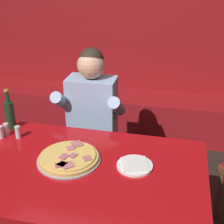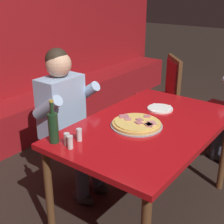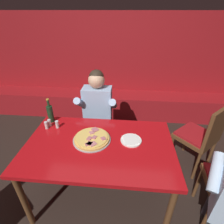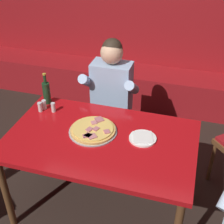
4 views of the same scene
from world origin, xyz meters
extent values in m
cube|color=maroon|center=(0.00, 2.18, 0.95)|extent=(6.80, 0.16, 1.90)
cube|color=maroon|center=(0.00, 1.86, 0.23)|extent=(6.46, 0.48, 0.46)
cylinder|color=brown|center=(-0.67, 0.39, 0.37)|extent=(0.06, 0.06, 0.74)
cylinder|color=brown|center=(0.67, 0.39, 0.37)|extent=(0.06, 0.06, 0.74)
cube|color=#B20F14|center=(0.00, 0.00, 0.76)|extent=(1.45, 0.90, 0.04)
cylinder|color=#9E9EA3|center=(-0.08, 0.06, 0.78)|extent=(0.38, 0.38, 0.01)
cylinder|color=#DBA856|center=(-0.08, 0.06, 0.80)|extent=(0.36, 0.36, 0.02)
cylinder|color=#E5BC5B|center=(-0.08, 0.06, 0.81)|extent=(0.32, 0.32, 0.01)
cube|color=#C6757A|center=(-0.05, -0.05, 0.82)|extent=(0.09, 0.09, 0.01)
cube|color=#B76670|center=(-0.10, 0.03, 0.82)|extent=(0.06, 0.06, 0.01)
cube|color=#B76670|center=(0.04, 0.04, 0.82)|extent=(0.06, 0.06, 0.01)
cube|color=#C6757A|center=(-0.10, 0.12, 0.82)|extent=(0.06, 0.06, 0.01)
cube|color=#B76670|center=(-0.09, -0.04, 0.82)|extent=(0.03, 0.04, 0.01)
cube|color=#A85B66|center=(-0.09, -0.06, 0.82)|extent=(0.06, 0.06, 0.01)
cube|color=#A85B66|center=(-0.08, -0.05, 0.82)|extent=(0.06, 0.06, 0.01)
cube|color=#B76670|center=(-0.05, 0.05, 0.82)|extent=(0.05, 0.06, 0.01)
cube|color=#B76670|center=(-0.07, 0.18, 0.82)|extent=(0.09, 0.09, 0.01)
cylinder|color=white|center=(0.31, 0.08, 0.78)|extent=(0.21, 0.21, 0.01)
cube|color=white|center=(0.31, 0.08, 0.79)|extent=(0.19, 0.19, 0.01)
cylinder|color=#19381E|center=(-0.62, 0.35, 0.88)|extent=(0.07, 0.07, 0.20)
cylinder|color=#19381E|center=(-0.62, 0.35, 1.02)|extent=(0.03, 0.03, 0.08)
cylinder|color=#B29933|center=(-0.62, 0.35, 1.06)|extent=(0.03, 0.03, 0.01)
cylinder|color=silver|center=(-0.60, 0.25, 0.81)|extent=(0.04, 0.04, 0.07)
cylinder|color=#516B33|center=(-0.60, 0.25, 0.80)|extent=(0.03, 0.03, 0.04)
cylinder|color=silver|center=(-0.60, 0.25, 0.86)|extent=(0.04, 0.04, 0.01)
cylinder|color=silver|center=(-0.50, 0.23, 0.81)|extent=(0.04, 0.04, 0.07)
cylinder|color=#28231E|center=(-0.50, 0.23, 0.80)|extent=(0.03, 0.03, 0.04)
cylinder|color=silver|center=(-0.50, 0.23, 0.86)|extent=(0.04, 0.04, 0.01)
cylinder|color=silver|center=(-0.62, 0.21, 0.81)|extent=(0.04, 0.04, 0.07)
cylinder|color=#B23323|center=(-0.62, 0.21, 0.80)|extent=(0.03, 0.03, 0.04)
cylinder|color=silver|center=(-0.62, 0.21, 0.86)|extent=(0.04, 0.04, 0.01)
ellipsoid|color=black|center=(-0.24, 0.47, 0.04)|extent=(0.11, 0.24, 0.09)
ellipsoid|color=black|center=(-0.04, 0.47, 0.04)|extent=(0.11, 0.24, 0.09)
cylinder|color=#282833|center=(-0.24, 0.47, 0.23)|extent=(0.11, 0.11, 0.43)
cylinder|color=#282833|center=(-0.04, 0.47, 0.23)|extent=(0.11, 0.11, 0.43)
cube|color=#282833|center=(-0.14, 0.57, 0.51)|extent=(0.34, 0.40, 0.12)
cube|color=#9EBCE0|center=(-0.14, 0.77, 0.78)|extent=(0.38, 0.22, 0.52)
cylinder|color=#9EBCE0|center=(-0.36, 0.69, 0.86)|extent=(0.09, 0.30, 0.25)
cylinder|color=#9EBCE0|center=(0.08, 0.69, 0.86)|extent=(0.09, 0.30, 0.25)
sphere|color=#D6A884|center=(-0.14, 0.77, 1.15)|extent=(0.21, 0.21, 0.21)
sphere|color=#2D2319|center=(-0.14, 0.79, 1.18)|extent=(0.19, 0.19, 0.19)
cylinder|color=brown|center=(0.90, 0.61, 0.22)|extent=(0.04, 0.04, 0.45)
camera|label=1|loc=(0.51, -1.40, 1.85)|focal=50.00mm
camera|label=2|loc=(-1.84, -1.05, 1.73)|focal=50.00mm
camera|label=3|loc=(0.25, -1.29, 1.92)|focal=28.00mm
camera|label=4|loc=(0.62, -1.78, 2.26)|focal=50.00mm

